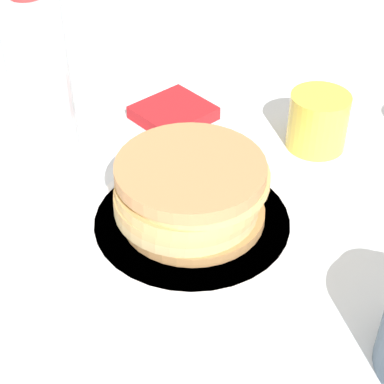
{
  "coord_description": "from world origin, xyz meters",
  "views": [
    {
      "loc": [
        0.1,
        0.6,
        0.52
      ],
      "look_at": [
        -0.01,
        0.02,
        0.05
      ],
      "focal_mm": 60.0,
      "sensor_mm": 36.0,
      "label": 1
    }
  ],
  "objects_px": {
    "plate": "(192,222)",
    "juice_glass": "(318,121)",
    "pancake_stack": "(190,191)",
    "water_bottle_far": "(40,81)"
  },
  "relations": [
    {
      "from": "plate",
      "to": "juice_glass",
      "type": "bearing_deg",
      "value": -145.7
    },
    {
      "from": "plate",
      "to": "pancake_stack",
      "type": "xyz_separation_m",
      "value": [
        0.0,
        -0.0,
        0.05
      ]
    },
    {
      "from": "juice_glass",
      "to": "water_bottle_far",
      "type": "xyz_separation_m",
      "value": [
        0.37,
        -0.04,
        0.08
      ]
    },
    {
      "from": "juice_glass",
      "to": "water_bottle_far",
      "type": "distance_m",
      "value": 0.38
    },
    {
      "from": "plate",
      "to": "pancake_stack",
      "type": "distance_m",
      "value": 0.05
    },
    {
      "from": "water_bottle_far",
      "to": "pancake_stack",
      "type": "bearing_deg",
      "value": 132.03
    },
    {
      "from": "plate",
      "to": "water_bottle_far",
      "type": "bearing_deg",
      "value": -48.13
    },
    {
      "from": "plate",
      "to": "pancake_stack",
      "type": "bearing_deg",
      "value": -59.37
    },
    {
      "from": "pancake_stack",
      "to": "water_bottle_far",
      "type": "height_order",
      "value": "water_bottle_far"
    },
    {
      "from": "juice_glass",
      "to": "plate",
      "type": "bearing_deg",
      "value": 34.3
    }
  ]
}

